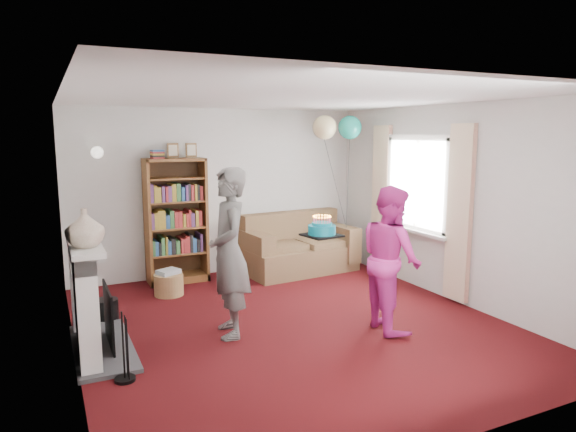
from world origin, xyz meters
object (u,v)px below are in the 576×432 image
bookcase (176,221)px  person_striped (229,253)px  sofa (297,249)px  person_magenta (391,258)px  birthday_cake (322,230)px

bookcase → person_striped: size_ratio=1.12×
sofa → person_magenta: bearing=-98.9°
bookcase → person_magenta: bookcase is taller
person_magenta → birthday_cake: (-0.69, 0.30, 0.32)m
bookcase → birthday_cake: bookcase is taller
bookcase → person_magenta: size_ratio=1.26×
person_striped → person_magenta: size_ratio=1.13×
birthday_cake → bookcase: bearing=111.1°
sofa → person_magenta: (-0.17, -2.62, 0.45)m
sofa → person_striped: 2.79m
bookcase → person_magenta: 3.30m
sofa → person_striped: (-1.82, -2.04, 0.56)m
bookcase → person_magenta: (1.67, -2.85, -0.09)m
person_striped → person_magenta: (1.65, -0.58, -0.10)m
person_magenta → birthday_cake: 0.82m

